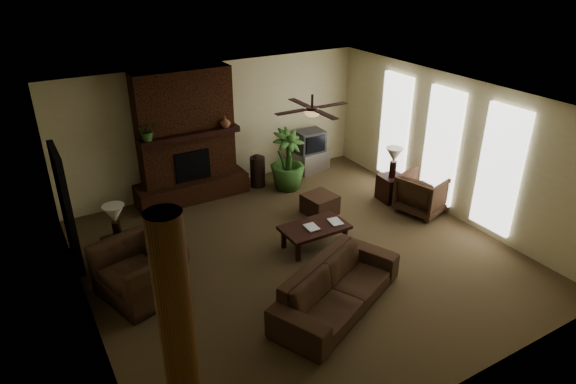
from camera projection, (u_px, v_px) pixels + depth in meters
room_shell at (300, 185)px, 8.33m from camera, size 7.00×7.00×7.00m
fireplace at (188, 147)px, 10.57m from camera, size 2.40×0.70×2.80m
windows at (441, 147)px, 10.07m from camera, size 0.08×3.65×2.35m
log_column at (177, 333)px, 5.13m from camera, size 0.36×0.36×2.80m
doorway at (66, 209)px, 8.32m from camera, size 0.10×1.00×2.10m
ceiling_fan at (312, 111)px, 8.25m from camera, size 1.35×1.35×0.37m
sofa at (338, 281)px, 7.49m from camera, size 2.48×1.63×0.94m
armchair_left at (140, 263)px, 7.76m from camera, size 1.15×1.45×1.11m
armchair_right at (423, 192)px, 10.26m from camera, size 1.03×1.07×0.91m
coffee_table at (315, 229)px, 9.07m from camera, size 1.20×0.70×0.43m
ottoman at (320, 204)px, 10.32m from camera, size 0.68×0.68×0.40m
tv_stand at (311, 160)px, 12.30m from camera, size 0.93×0.65×0.50m
tv at (310, 141)px, 12.05m from camera, size 0.65×0.53×0.52m
floor_vase at (258, 168)px, 11.40m from camera, size 0.34×0.34×0.77m
floor_plant at (288, 172)px, 11.31m from camera, size 1.06×1.51×0.77m
side_table_left at (121, 253)px, 8.52m from camera, size 0.53×0.53×0.55m
lamp_left at (115, 216)px, 8.18m from camera, size 0.36×0.36×0.65m
side_table_right at (391, 188)px, 10.84m from camera, size 0.53×0.53×0.55m
lamp_right at (394, 157)px, 10.50m from camera, size 0.45×0.45×0.65m
mantel_plant at (147, 132)px, 9.71m from camera, size 0.41×0.45×0.33m
mantel_vase at (225, 122)px, 10.46m from camera, size 0.26×0.27×0.22m
book_a at (306, 222)px, 8.87m from camera, size 0.22×0.04×0.29m
book_b at (330, 216)px, 9.07m from camera, size 0.21×0.05×0.29m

